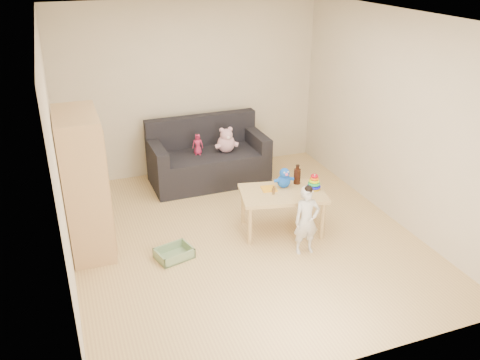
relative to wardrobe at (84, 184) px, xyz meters
name	(u,v)px	position (x,y,z in m)	size (l,w,h in m)	color
room	(244,137)	(1.76, -0.40, 0.47)	(4.50, 4.50, 4.50)	#DBB876
wardrobe	(84,184)	(0.00, 0.00, 0.00)	(0.46, 0.92, 1.65)	tan
sofa	(209,167)	(1.84, 1.28, -0.59)	(1.70, 0.85, 0.48)	black
play_table	(282,211)	(2.26, -0.42, -0.56)	(1.02, 0.64, 0.53)	#D6B475
storage_bin	(174,253)	(0.86, -0.56, -0.77)	(0.40, 0.30, 0.12)	gray
toddler	(307,221)	(2.32, -0.97, -0.42)	(0.30, 0.20, 0.81)	silver
pink_bear	(226,142)	(2.09, 1.20, -0.19)	(0.28, 0.24, 0.32)	#D89FB3
doll	(198,145)	(1.67, 1.25, -0.19)	(0.16, 0.10, 0.31)	#B8224D
ring_stacker	(314,183)	(2.66, -0.48, -0.21)	(0.17, 0.17, 0.19)	gold
brown_bottle	(297,176)	(2.53, -0.26, -0.18)	(0.09, 0.09, 0.25)	black
blue_plush	(284,177)	(2.34, -0.29, -0.16)	(0.21, 0.17, 0.26)	blue
wooden_figure	(274,190)	(2.13, -0.44, -0.23)	(0.05, 0.04, 0.11)	brown
yellow_book	(269,189)	(2.14, -0.29, -0.28)	(0.18, 0.18, 0.01)	#F9A91A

